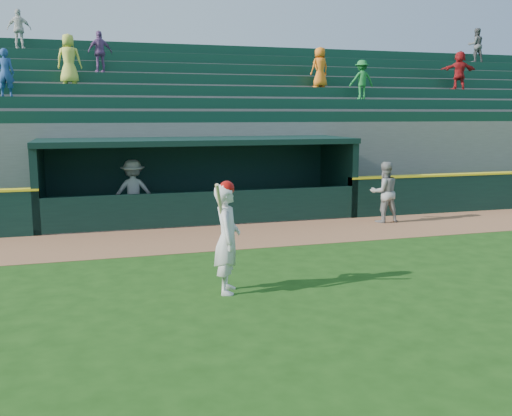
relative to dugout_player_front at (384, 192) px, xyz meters
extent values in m
plane|color=#1B4210|center=(-5.13, -5.56, -0.90)|extent=(120.00, 120.00, 0.00)
cube|color=#965F3C|center=(-5.13, -0.66, -0.90)|extent=(40.00, 3.00, 0.01)
imported|color=gray|center=(0.00, 0.00, 0.00)|extent=(0.91, 0.73, 1.81)
imported|color=#A8A8A3|center=(-7.13, 2.04, 0.03)|extent=(1.23, 0.72, 1.87)
cube|color=slate|center=(-5.13, 2.14, -0.88)|extent=(9.00, 2.60, 0.04)
cube|color=black|center=(-9.73, 2.14, 0.25)|extent=(0.20, 2.60, 2.30)
cube|color=black|center=(-0.53, 2.14, 0.25)|extent=(0.20, 2.60, 2.30)
cube|color=black|center=(-5.13, 3.44, 0.25)|extent=(9.40, 0.20, 2.30)
cube|color=black|center=(-5.13, 2.14, 1.48)|extent=(9.40, 2.80, 0.16)
cube|color=black|center=(-5.13, 0.92, -0.40)|extent=(9.00, 0.16, 1.00)
cube|color=brown|center=(-5.13, 2.94, -0.65)|extent=(8.40, 0.45, 0.10)
cube|color=slate|center=(-5.13, 3.97, 0.55)|extent=(34.00, 0.85, 2.91)
cube|color=#0F3828|center=(-5.13, 3.85, 2.19)|extent=(34.00, 0.60, 0.36)
cube|color=slate|center=(-5.13, 4.82, 0.78)|extent=(34.00, 0.85, 3.36)
cube|color=#0F3828|center=(-5.13, 4.70, 2.64)|extent=(34.00, 0.60, 0.36)
cube|color=slate|center=(-5.13, 5.67, 1.00)|extent=(34.00, 0.85, 3.81)
cube|color=#0F3828|center=(-5.13, 5.55, 3.09)|extent=(34.00, 0.60, 0.36)
cube|color=slate|center=(-5.13, 6.52, 1.23)|extent=(34.00, 0.85, 4.26)
cube|color=#0F3828|center=(-5.13, 6.40, 3.54)|extent=(34.00, 0.60, 0.36)
cube|color=slate|center=(-5.13, 7.37, 1.45)|extent=(34.00, 0.85, 4.71)
cube|color=#0F3828|center=(-5.13, 7.25, 3.99)|extent=(34.00, 0.60, 0.36)
cube|color=slate|center=(-5.13, 8.22, 1.68)|extent=(34.00, 0.85, 5.16)
cube|color=#0F3828|center=(-5.13, 8.10, 4.44)|extent=(34.00, 0.60, 0.36)
cube|color=slate|center=(-5.13, 9.07, 1.90)|extent=(34.00, 0.85, 5.61)
cube|color=#0F3828|center=(-5.13, 8.95, 4.89)|extent=(34.00, 0.60, 0.36)
cube|color=slate|center=(-5.13, 9.64, 1.90)|extent=(34.50, 0.30, 5.61)
imported|color=orange|center=(0.21, 5.57, 4.02)|extent=(0.82, 0.63, 1.50)
imported|color=silver|center=(-10.53, 8.12, 5.33)|extent=(0.87, 0.44, 1.43)
imported|color=#B01B1D|center=(6.35, 5.57, 4.03)|extent=(1.48, 0.74, 1.53)
imported|color=#254889|center=(-10.71, 4.72, 3.55)|extent=(0.57, 0.41, 1.47)
imported|color=#545454|center=(8.99, 8.12, 5.39)|extent=(0.84, 0.70, 1.54)
imported|color=#1A752E|center=(1.54, 4.72, 3.53)|extent=(0.94, 0.56, 1.43)
imported|color=#CDD34A|center=(-8.81, 5.57, 4.09)|extent=(0.89, 0.67, 1.64)
imported|color=#7F518C|center=(-7.77, 6.42, 4.44)|extent=(0.91, 0.55, 1.44)
imported|color=silver|center=(-6.05, -5.23, 0.08)|extent=(0.65, 0.82, 1.97)
sphere|color=#A70D09|center=(-6.05, -5.23, 1.00)|extent=(0.27, 0.27, 0.27)
cylinder|color=#CBB782|center=(-6.23, -5.45, 0.77)|extent=(0.27, 0.48, 0.76)
camera|label=1|loc=(-8.39, -14.92, 2.29)|focal=40.00mm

